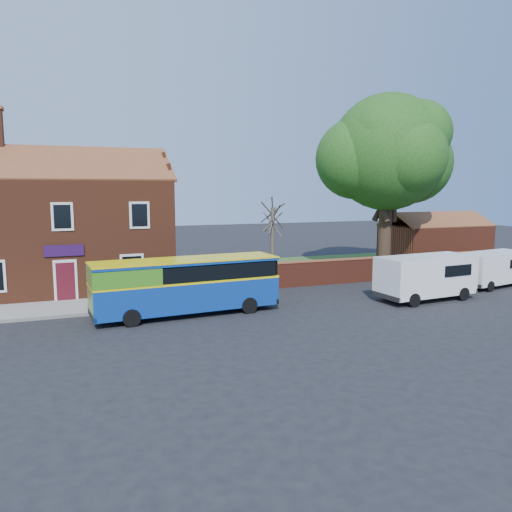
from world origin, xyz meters
name	(u,v)px	position (x,y,z in m)	size (l,w,h in m)	color
ground	(233,325)	(0.00, 0.00, 0.00)	(120.00, 120.00, 0.00)	black
pavement	(67,308)	(-7.00, 5.75, 0.06)	(18.00, 3.50, 0.12)	gray
kerb	(67,316)	(-7.00, 4.00, 0.07)	(18.00, 0.15, 0.14)	slate
grass_strip	(340,266)	(13.00, 13.00, 0.02)	(26.00, 12.00, 0.04)	#426B28
shop_building	(64,233)	(-7.02, 11.50, 3.41)	(12.30, 8.13, 10.50)	brown
boundary_wall	(386,268)	(13.00, 7.00, 0.81)	(22.00, 0.38, 1.60)	maroon
outbuilding	(434,242)	(22.00, 13.00, 1.61)	(8.20, 5.06, 4.17)	maroon
bus	(181,284)	(-1.81, 2.53, 1.55)	(9.07, 2.92, 2.73)	#0D3898
van_near	(426,275)	(11.46, 1.15, 1.36)	(5.68, 2.67, 2.42)	white
van_far	(493,267)	(17.86, 2.74, 1.20)	(5.17, 2.81, 2.15)	white
large_tree	(387,156)	(14.99, 10.18, 8.35)	(10.46, 8.27, 12.76)	black
bare_tree	(273,239)	(5.98, 9.88, 2.70)	(1.97, 2.35, 5.25)	#4C4238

